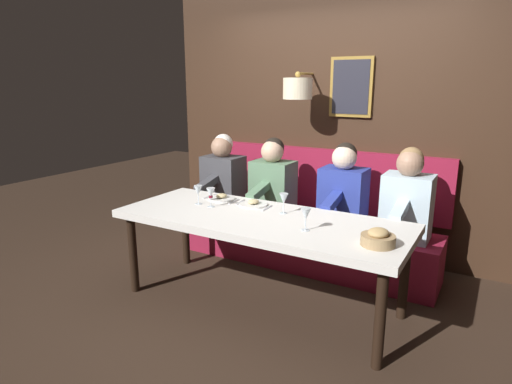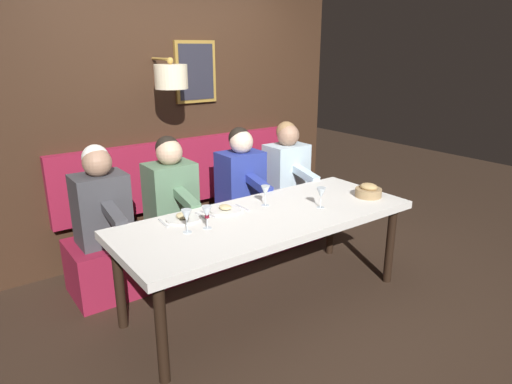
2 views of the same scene
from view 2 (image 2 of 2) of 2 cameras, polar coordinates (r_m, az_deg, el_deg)
ground_plane at (r=3.71m, az=1.35°, el=-13.67°), size 12.00×12.00×0.00m
dining_table at (r=3.40m, az=1.43°, el=-3.95°), size 0.90×2.29×0.74m
banquette_bench at (r=4.26m, az=-5.95°, el=-5.94°), size 0.52×2.49×0.45m
back_wall_panel at (r=4.44m, az=-10.24°, el=10.24°), size 0.59×3.69×2.90m
diner_nearest at (r=4.56m, az=3.92°, el=3.59°), size 0.60×0.40×0.79m
diner_near at (r=4.24m, az=-1.93°, el=2.49°), size 0.60×0.40×0.79m
diner_middle at (r=3.89m, az=-10.76°, el=0.79°), size 0.60×0.40×0.79m
diner_far at (r=3.70m, az=-19.06°, el=-0.83°), size 0.60×0.40×0.79m
place_setting_0 at (r=3.32m, az=-9.26°, el=-3.26°), size 0.24×0.32×0.05m
place_setting_1 at (r=3.45m, az=-3.90°, el=-2.21°), size 0.24×0.32×0.05m
wine_glass_0 at (r=3.11m, az=-6.25°, el=-2.62°), size 0.07×0.07×0.16m
wine_glass_1 at (r=3.06m, az=-8.78°, el=-3.05°), size 0.07×0.07×0.16m
wine_glass_2 at (r=3.52m, az=8.23°, el=-0.18°), size 0.07×0.07×0.16m
wine_glass_3 at (r=3.54m, az=1.20°, el=0.06°), size 0.07×0.07×0.16m
bread_bowl at (r=3.89m, az=14.04°, el=0.12°), size 0.22×0.22×0.12m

